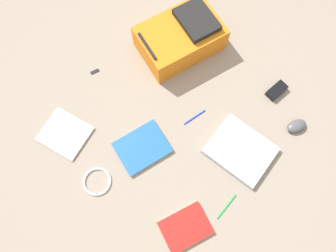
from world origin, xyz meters
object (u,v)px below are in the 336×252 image
object	(u,v)px
laptop	(241,150)
pen_blue	(195,117)
book_comic	(142,147)
pen_black	(227,207)
cable_coil	(97,182)
usb_stick	(95,71)
computer_mouse	(297,126)
power_brick	(277,91)
book_blue	(65,134)
backpack	(181,37)
book_red	(185,228)

from	to	relation	value
laptop	pen_blue	bearing A→B (deg)	-166.39
book_comic	pen_black	world-z (taller)	book_comic
pen_blue	cable_coil	bearing A→B (deg)	-92.90
laptop	book_comic	xyz separation A→B (m)	(-0.32, -0.39, -0.01)
cable_coil	usb_stick	xyz separation A→B (m)	(-0.52, 0.33, -0.00)
computer_mouse	pen_blue	world-z (taller)	computer_mouse
computer_mouse	book_comic	bearing A→B (deg)	-105.51
cable_coil	pen_black	distance (m)	0.65
book_comic	power_brick	bearing A→B (deg)	76.27
book_blue	book_comic	bearing A→B (deg)	42.05
backpack	book_comic	xyz separation A→B (m)	(0.36, -0.53, -0.08)
power_brick	usb_stick	bearing A→B (deg)	-134.42
book_blue	pen_blue	size ratio (longest dim) A/B	2.15
laptop	power_brick	size ratio (longest dim) A/B	3.19
book_comic	power_brick	world-z (taller)	power_brick
power_brick	pen_blue	bearing A→B (deg)	-108.95
book_red	usb_stick	xyz separation A→B (m)	(-0.96, 0.12, -0.01)
pen_blue	usb_stick	bearing A→B (deg)	-153.64
computer_mouse	pen_black	xyz separation A→B (m)	(0.09, -0.56, -0.02)
backpack	power_brick	xyz separation A→B (m)	(0.55, 0.24, -0.07)
backpack	book_red	bearing A→B (deg)	-36.80
book_red	book_blue	world-z (taller)	book_red
backpack	pen_blue	distance (m)	0.45
book_blue	computer_mouse	xyz separation A→B (m)	(0.71, 0.99, 0.01)
power_brick	usb_stick	size ratio (longest dim) A/B	2.38
laptop	pen_blue	distance (m)	0.29
book_blue	computer_mouse	bearing A→B (deg)	54.36
book_red	backpack	bearing A→B (deg)	143.20
pen_black	usb_stick	world-z (taller)	pen_black
laptop	usb_stick	bearing A→B (deg)	-157.73
pen_black	pen_blue	world-z (taller)	same
power_brick	usb_stick	xyz separation A→B (m)	(-0.71, -0.72, -0.01)
backpack	pen_blue	world-z (taller)	backpack
book_comic	usb_stick	xyz separation A→B (m)	(-0.52, 0.05, -0.01)
book_blue	cable_coil	size ratio (longest dim) A/B	2.08
laptop	usb_stick	distance (m)	0.91
laptop	pen_blue	size ratio (longest dim) A/B	2.69
laptop	computer_mouse	xyz separation A→B (m)	(0.08, 0.32, 0.00)
laptop	pen_blue	xyz separation A→B (m)	(-0.29, -0.07, -0.01)
book_blue	computer_mouse	world-z (taller)	computer_mouse
computer_mouse	pen_blue	bearing A→B (deg)	-119.43
book_red	book_blue	distance (m)	0.78
backpack	pen_black	xyz separation A→B (m)	(0.85, -0.38, -0.08)
computer_mouse	usb_stick	size ratio (longest dim) A/B	2.19
laptop	book_red	xyz separation A→B (m)	(0.12, -0.46, -0.01)
book_blue	power_brick	size ratio (longest dim) A/B	2.55
book_red	computer_mouse	size ratio (longest dim) A/B	2.34
pen_black	laptop	bearing A→B (deg)	125.73
pen_black	usb_stick	bearing A→B (deg)	-174.02
cable_coil	power_brick	world-z (taller)	power_brick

